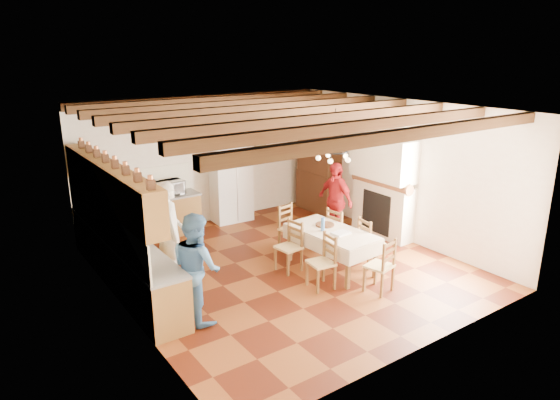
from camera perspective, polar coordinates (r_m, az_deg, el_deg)
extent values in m
cube|color=#441608|center=(9.56, 0.55, -7.78)|extent=(6.00, 6.50, 0.02)
cube|color=white|center=(8.74, 0.60, 10.52)|extent=(6.00, 6.50, 0.02)
cube|color=beige|center=(11.76, -8.73, 4.53)|extent=(6.00, 0.02, 3.00)
cube|color=beige|center=(6.80, 16.83, -5.30)|extent=(6.00, 0.02, 3.00)
cube|color=beige|center=(7.76, -17.84, -2.60)|extent=(0.02, 6.50, 3.00)
cube|color=beige|center=(11.00, 13.45, 3.41)|extent=(0.02, 6.50, 3.00)
cube|color=brown|center=(9.17, -17.41, -6.73)|extent=(0.60, 4.30, 0.86)
cube|color=brown|center=(11.19, -14.88, -2.19)|extent=(2.30, 0.60, 0.86)
cube|color=slate|center=(9.00, -17.66, -4.10)|extent=(0.62, 4.30, 0.04)
cube|color=slate|center=(11.05, -15.06, 0.02)|extent=(2.34, 0.62, 0.04)
cube|color=#EBE8C9|center=(8.82, -19.60, -2.50)|extent=(0.03, 4.30, 0.60)
cube|color=#EBE8C9|center=(11.23, -15.69, 1.92)|extent=(2.30, 0.03, 0.60)
cube|color=brown|center=(8.68, -19.01, 1.74)|extent=(0.35, 4.20, 0.70)
cube|color=black|center=(12.41, -2.29, 7.01)|extent=(0.34, 0.03, 0.42)
cube|color=white|center=(11.97, -5.82, 1.99)|extent=(0.96, 0.80, 1.83)
cube|color=#F1E3CE|center=(9.29, 5.93, -3.63)|extent=(1.01, 1.80, 0.05)
cube|color=brown|center=(8.70, 7.78, -7.88)|extent=(0.07, 0.07, 0.72)
cube|color=brown|center=(9.20, 10.88, -6.62)|extent=(0.07, 0.07, 0.72)
cube|color=brown|center=(9.73, 1.13, -4.96)|extent=(0.07, 0.07, 0.72)
cube|color=brown|center=(10.18, 4.23, -4.00)|extent=(0.07, 0.07, 0.72)
torus|color=black|center=(8.87, 6.23, 5.55)|extent=(0.47, 0.47, 0.03)
imported|color=beige|center=(8.76, -12.41, -3.81)|extent=(0.61, 0.78, 1.89)
imported|color=teal|center=(7.64, -9.54, -7.58)|extent=(0.69, 0.86, 1.70)
imported|color=#AE191D|center=(10.88, 6.31, -0.01)|extent=(0.44, 0.99, 1.67)
imported|color=silver|center=(11.20, -12.43, 1.37)|extent=(0.60, 0.43, 0.32)
imported|color=#38180E|center=(11.73, -6.14, 6.98)|extent=(0.35, 0.35, 0.29)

